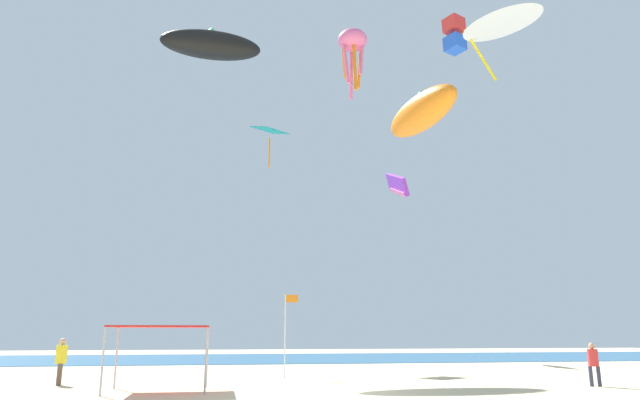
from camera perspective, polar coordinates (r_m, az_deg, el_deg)
ground at (r=20.48m, az=1.24°, el=-18.87°), size 110.00×110.00×0.10m
ocean_strip at (r=48.39m, az=-5.53°, el=-15.53°), size 110.00×19.96×0.03m
canopy_tent at (r=21.40m, az=-15.70°, el=-12.36°), size 3.36×2.67×2.22m
person_near_tent at (r=25.13m, az=-24.57°, el=-14.19°), size 0.42×0.47×1.78m
person_leftmost at (r=24.80m, az=25.76°, el=-14.32°), size 0.42×0.38×1.61m
banner_flag at (r=26.57m, az=-3.38°, el=-12.66°), size 0.61×0.06×3.70m
kite_inflatable_orange at (r=29.20m, az=10.17°, el=8.68°), size 2.66×6.12×2.10m
kite_parafoil_purple at (r=47.55m, az=7.76°, el=1.53°), size 0.91×5.10×3.10m
kite_octopus_pink at (r=37.38m, az=3.30°, el=15.43°), size 2.57×2.57×4.40m
kite_box_red at (r=42.67m, az=13.35°, el=15.85°), size 1.59×1.61×2.53m
kite_diamond_teal at (r=40.93m, az=-5.07°, el=6.79°), size 2.84×2.82×3.12m
kite_delta_white at (r=38.66m, az=17.68°, el=17.09°), size 5.98×5.92×4.19m
kite_inflatable_black at (r=41.96m, az=-10.89°, el=15.08°), size 7.14×2.94×2.78m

